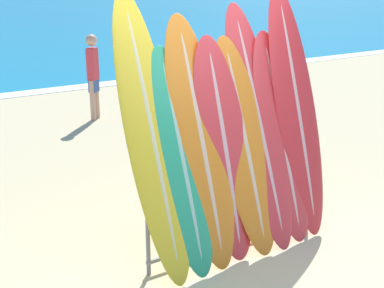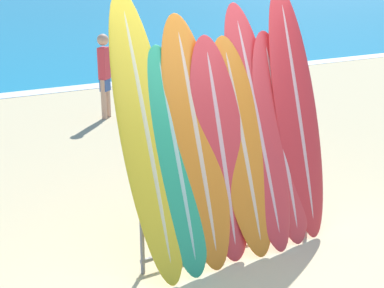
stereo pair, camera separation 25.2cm
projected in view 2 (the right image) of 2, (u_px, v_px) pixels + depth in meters
name	position (u px, v px, depth m)	size (l,w,h in m)	color
ground_plane	(247.00, 265.00, 5.08)	(160.00, 160.00, 0.00)	#CCB789
surfboard_rack	(233.00, 205.00, 5.28)	(2.03, 0.04, 0.85)	slate
surfboard_slot_0	(147.00, 137.00, 4.73)	(0.50, 1.03, 2.52)	yellow
surfboard_slot_1	(177.00, 161.00, 4.84)	(0.50, 0.83, 2.04)	#289E70
surfboard_slot_2	(196.00, 142.00, 4.95)	(0.57, 0.89, 2.31)	orange
surfboard_slot_3	(220.00, 149.00, 5.06)	(0.57, 0.70, 2.11)	red
surfboard_slot_4	(242.00, 146.00, 5.20)	(0.55, 0.85, 2.08)	orange
surfboard_slot_5	(257.00, 126.00, 5.33)	(0.53, 1.02, 2.38)	red
surfboard_slot_6	(281.00, 137.00, 5.44)	(0.56, 0.80, 2.10)	red
surfboard_slot_7	(296.00, 113.00, 5.52)	(0.54, 0.87, 2.54)	red
person_near_water	(104.00, 73.00, 10.01)	(0.27, 0.26, 1.59)	tan
person_mid_beach	(262.00, 94.00, 8.21)	(0.22, 0.27, 1.62)	#A87A5B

